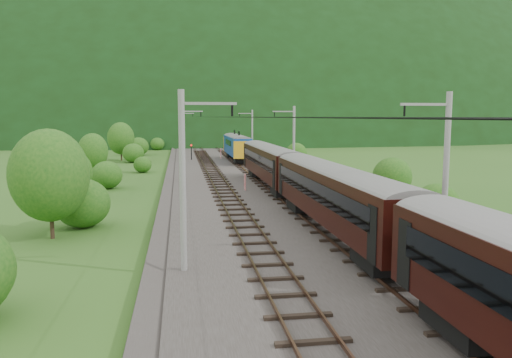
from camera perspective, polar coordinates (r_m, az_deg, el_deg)
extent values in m
plane|color=#29531A|center=(23.89, 7.11, -10.29)|extent=(600.00, 600.00, 0.00)
cube|color=#38332D|center=(33.27, 2.41, -4.99)|extent=(14.00, 220.00, 0.30)
cube|color=#513222|center=(32.75, -2.96, -4.57)|extent=(0.08, 220.00, 0.15)
cube|color=#513222|center=(32.92, -0.47, -4.50)|extent=(0.08, 220.00, 0.15)
cube|color=black|center=(32.85, -1.71, -4.76)|extent=(2.40, 220.00, 0.12)
cube|color=#513222|center=(33.55, 5.24, -4.30)|extent=(0.08, 220.00, 0.15)
cube|color=#513222|center=(33.92, 7.60, -4.21)|extent=(0.08, 220.00, 0.15)
cube|color=black|center=(33.76, 6.43, -4.48)|extent=(2.40, 220.00, 0.12)
cylinder|color=gray|center=(22.09, -8.38, -0.30)|extent=(0.28, 0.28, 8.00)
cube|color=gray|center=(21.96, -5.38, 8.59)|extent=(2.40, 0.12, 0.12)
cylinder|color=black|center=(22.03, -2.75, 7.83)|extent=(0.10, 0.10, 0.50)
cylinder|color=gray|center=(53.98, -8.61, 4.05)|extent=(0.28, 0.28, 8.00)
cube|color=gray|center=(53.93, -7.39, 7.68)|extent=(2.40, 0.12, 0.12)
cylinder|color=black|center=(53.96, -6.32, 7.38)|extent=(0.10, 0.10, 0.50)
cylinder|color=gray|center=(85.96, -8.67, 5.17)|extent=(0.28, 0.28, 8.00)
cube|color=gray|center=(85.92, -7.91, 7.45)|extent=(2.40, 0.12, 0.12)
cylinder|color=black|center=(85.94, -7.23, 7.26)|extent=(0.10, 0.10, 0.50)
cylinder|color=gray|center=(117.94, -8.70, 5.68)|extent=(0.28, 0.28, 8.00)
cube|color=gray|center=(117.92, -8.14, 7.34)|extent=(2.40, 0.12, 0.12)
cylinder|color=black|center=(117.93, -7.65, 7.20)|extent=(0.10, 0.10, 0.50)
cylinder|color=gray|center=(149.94, -8.71, 5.97)|extent=(0.28, 0.28, 8.00)
cube|color=gray|center=(149.92, -8.28, 7.28)|extent=(2.40, 0.12, 0.12)
cylinder|color=black|center=(149.93, -7.89, 7.17)|extent=(0.10, 0.10, 0.50)
cylinder|color=gray|center=(25.38, 20.86, 0.26)|extent=(0.28, 0.28, 8.00)
cube|color=gray|center=(24.66, 18.76, 8.08)|extent=(2.40, 0.12, 0.12)
cylinder|color=black|center=(24.21, 16.61, 7.48)|extent=(0.10, 0.10, 0.50)
cylinder|color=gray|center=(55.41, 4.35, 4.19)|extent=(0.28, 0.28, 8.00)
cube|color=gray|center=(55.08, 3.16, 7.72)|extent=(2.40, 0.12, 0.12)
cylinder|color=black|center=(54.88, 2.13, 7.41)|extent=(0.10, 0.10, 0.50)
cylinder|color=gray|center=(86.86, -0.43, 5.27)|extent=(0.28, 0.28, 8.00)
cube|color=gray|center=(86.65, -1.22, 7.51)|extent=(2.40, 0.12, 0.12)
cylinder|color=black|center=(86.52, -1.89, 7.31)|extent=(0.10, 0.10, 0.50)
cylinder|color=gray|center=(118.60, -2.67, 5.76)|extent=(0.28, 0.28, 8.00)
cube|color=gray|center=(118.45, -3.26, 7.40)|extent=(2.40, 0.12, 0.12)
cylinder|color=black|center=(118.36, -3.74, 7.25)|extent=(0.10, 0.10, 0.50)
cylinder|color=gray|center=(150.46, -3.96, 6.04)|extent=(0.28, 0.28, 8.00)
cube|color=gray|center=(150.34, -4.43, 7.33)|extent=(2.40, 0.12, 0.12)
cylinder|color=black|center=(150.26, -4.81, 7.21)|extent=(0.10, 0.10, 0.50)
cylinder|color=black|center=(32.15, -1.76, 7.08)|extent=(0.03, 198.00, 0.03)
cylinder|color=black|center=(33.07, 6.59, 7.04)|extent=(0.03, 198.00, 0.03)
ellipsoid|color=black|center=(282.07, -7.46, 5.63)|extent=(504.00, 360.00, 244.00)
cube|color=black|center=(17.08, 23.43, -14.59)|extent=(1.98, 2.88, 0.81)
cube|color=black|center=(28.78, 8.99, -1.74)|extent=(2.61, 19.83, 2.70)
cylinder|color=gray|center=(28.62, 9.04, 0.67)|extent=(2.61, 19.73, 2.61)
cube|color=black|center=(28.36, 6.45, -1.17)|extent=(0.05, 17.45, 1.04)
cube|color=black|center=(29.17, 11.49, -1.04)|extent=(0.05, 17.45, 1.04)
cube|color=black|center=(22.79, 14.26, -8.76)|extent=(1.98, 2.88, 0.81)
cube|color=black|center=(35.65, 5.55, -2.84)|extent=(1.98, 2.88, 0.81)
cube|color=black|center=(48.74, 1.61, 1.95)|extent=(2.61, 19.83, 2.70)
cylinder|color=gray|center=(48.64, 1.62, 3.38)|extent=(2.61, 19.73, 2.61)
cube|color=black|center=(48.49, 0.07, 2.32)|extent=(0.05, 17.45, 1.04)
cube|color=black|center=(48.96, 3.14, 2.35)|extent=(0.05, 17.45, 1.04)
cube|color=black|center=(42.18, 3.29, -1.27)|extent=(1.98, 2.88, 0.81)
cube|color=black|center=(55.72, 0.33, 0.79)|extent=(1.98, 2.88, 0.81)
cube|color=#124292|center=(77.15, -2.22, 3.86)|extent=(2.61, 16.22, 2.70)
cylinder|color=gray|center=(77.09, -2.23, 4.76)|extent=(2.61, 16.14, 2.61)
cube|color=black|center=(77.00, -3.21, 4.09)|extent=(0.05, 14.28, 1.04)
cube|color=black|center=(77.29, -1.24, 4.11)|extent=(0.05, 14.28, 1.04)
cube|color=black|center=(71.65, -1.70, 2.20)|extent=(1.98, 2.88, 0.81)
cube|color=black|center=(82.90, -2.66, 2.87)|extent=(1.98, 2.88, 0.81)
cube|color=gold|center=(85.01, -2.83, 4.04)|extent=(2.67, 0.50, 2.43)
cube|color=gold|center=(69.32, -1.48, 3.35)|extent=(2.67, 0.50, 2.43)
cube|color=black|center=(80.05, -2.47, 5.30)|extent=(0.08, 1.60, 0.81)
cylinder|color=red|center=(46.44, -1.25, -0.37)|extent=(0.16, 0.16, 1.53)
cylinder|color=red|center=(82.44, -4.04, 2.96)|extent=(0.18, 0.18, 1.70)
cylinder|color=black|center=(80.30, -7.40, 2.99)|extent=(0.16, 0.16, 2.23)
sphere|color=red|center=(80.22, -7.41, 3.83)|extent=(0.27, 0.27, 0.27)
ellipsoid|color=#1B5215|center=(34.06, -19.23, -2.62)|extent=(3.54, 3.54, 3.19)
ellipsoid|color=#1B5215|center=(51.65, -16.70, 0.44)|extent=(3.07, 3.07, 2.76)
ellipsoid|color=#1B5215|center=(65.49, -12.84, 1.61)|extent=(2.30, 2.30, 2.07)
ellipsoid|color=#1B5215|center=(80.20, -13.85, 2.90)|extent=(3.33, 3.33, 3.00)
ellipsoid|color=#1B5215|center=(94.74, -13.27, 3.64)|extent=(3.71, 3.71, 3.34)
ellipsoid|color=#1B5215|center=(109.29, -11.21, 3.96)|extent=(2.97, 2.97, 2.67)
cylinder|color=black|center=(31.56, -22.37, -3.22)|extent=(0.24, 0.24, 3.51)
ellipsoid|color=#1B5215|center=(31.28, -22.54, 0.40)|extent=(4.51, 4.51, 5.41)
cylinder|color=black|center=(45.93, -19.87, -0.81)|extent=(0.24, 0.24, 2.24)
ellipsoid|color=#1B5215|center=(45.78, -19.94, 0.78)|extent=(2.88, 2.88, 3.46)
cylinder|color=black|center=(63.61, -18.09, 1.61)|extent=(0.24, 0.24, 2.80)
ellipsoid|color=#1B5215|center=(63.49, -18.15, 3.05)|extent=(3.60, 3.60, 4.33)
cylinder|color=black|center=(84.46, -15.15, 3.20)|extent=(0.24, 0.24, 3.39)
ellipsoid|color=#1B5215|center=(84.36, -15.19, 4.51)|extent=(4.36, 4.36, 5.23)
ellipsoid|color=#1B5215|center=(34.29, 19.95, -3.10)|extent=(2.88, 2.88, 2.59)
ellipsoid|color=#1B5215|center=(46.59, 15.28, 0.04)|extent=(3.52, 3.52, 3.17)
ellipsoid|color=#1B5215|center=(59.15, 7.94, 0.99)|extent=(1.94, 1.94, 1.75)
ellipsoid|color=#1B5215|center=(75.35, 4.62, 2.79)|extent=(3.23, 3.23, 2.90)
ellipsoid|color=#1B5215|center=(89.39, 2.78, 3.02)|extent=(1.63, 1.63, 1.47)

